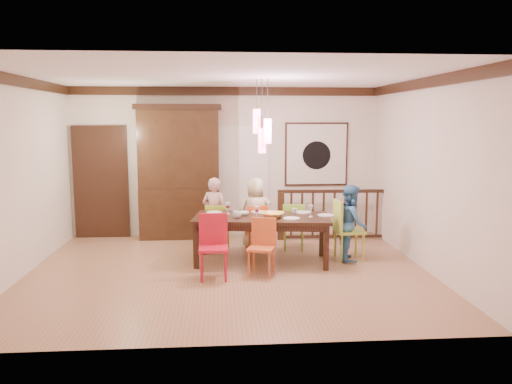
{
  "coord_description": "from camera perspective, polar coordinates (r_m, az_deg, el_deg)",
  "views": [
    {
      "loc": [
        -0.12,
        -7.3,
        2.27
      ],
      "look_at": [
        0.46,
        0.55,
        1.13
      ],
      "focal_mm": 35.0,
      "sensor_mm": 36.0,
      "label": 1
    }
  ],
  "objects": [
    {
      "name": "plate_near_left",
      "position": [
        7.61,
        -4.39,
        -3.26
      ],
      "size": [
        0.26,
        0.26,
        0.01
      ],
      "primitive_type": "cylinder",
      "color": "white",
      "rests_on": "dining_table"
    },
    {
      "name": "balustrade",
      "position": [
        9.67,
        8.93,
        -2.43
      ],
      "size": [
        2.18,
        0.15,
        0.96
      ],
      "rotation": [
        0.0,
        0.0,
        -0.03
      ],
      "color": "black",
      "rests_on": "floor"
    },
    {
      "name": "person_far_left",
      "position": [
        8.79,
        -4.74,
        -2.48
      ],
      "size": [
        0.55,
        0.47,
        1.28
      ],
      "primitive_type": "imported",
      "rotation": [
        0.0,
        0.0,
        2.72
      ],
      "color": "beige",
      "rests_on": "floor"
    },
    {
      "name": "chair_end_right",
      "position": [
        8.29,
        10.64,
        -3.82
      ],
      "size": [
        0.46,
        0.46,
        0.98
      ],
      "rotation": [
        0.0,
        0.0,
        1.62
      ],
      "color": "#AACC3E",
      "rests_on": "floor"
    },
    {
      "name": "chair_near_mid",
      "position": [
        7.35,
        0.62,
        -5.91
      ],
      "size": [
        0.47,
        0.47,
        0.83
      ],
      "rotation": [
        0.0,
        0.0,
        -0.31
      ],
      "color": "#C35225",
      "rests_on": "floor"
    },
    {
      "name": "plate_near_mid",
      "position": [
        7.77,
        4.07,
        -3.02
      ],
      "size": [
        0.26,
        0.26,
        0.01
      ],
      "primitive_type": "cylinder",
      "color": "white",
      "rests_on": "dining_table"
    },
    {
      "name": "wine_glass_a",
      "position": [
        8.12,
        -3.26,
        -1.89
      ],
      "size": [
        0.08,
        0.08,
        0.19
      ],
      "primitive_type": null,
      "color": "#590C19",
      "rests_on": "dining_table"
    },
    {
      "name": "ceiling",
      "position": [
        7.33,
        -3.35,
        13.14
      ],
      "size": [
        6.0,
        6.0,
        0.0
      ],
      "primitive_type": "plane",
      "rotation": [
        3.14,
        0.0,
        0.0
      ],
      "color": "white",
      "rests_on": "wall_back"
    },
    {
      "name": "china_hutch",
      "position": [
        9.68,
        -8.76,
        2.28
      ],
      "size": [
        1.63,
        0.46,
        2.57
      ],
      "color": "black",
      "rests_on": "floor"
    },
    {
      "name": "wall_left",
      "position": [
        7.89,
        -25.62,
        1.44
      ],
      "size": [
        0.0,
        5.0,
        5.0
      ],
      "primitive_type": "plane",
      "rotation": [
        1.57,
        0.0,
        1.57
      ],
      "color": "beige",
      "rests_on": "floor"
    },
    {
      "name": "floor",
      "position": [
        7.64,
        -3.17,
        -9.07
      ],
      "size": [
        6.0,
        6.0,
        0.0
      ],
      "primitive_type": "plane",
      "color": "#9C6C4B",
      "rests_on": "ground"
    },
    {
      "name": "plate_far_left",
      "position": [
        8.28,
        -4.79,
        -2.33
      ],
      "size": [
        0.26,
        0.26,
        0.01
      ],
      "primitive_type": "cylinder",
      "color": "white",
      "rests_on": "dining_table"
    },
    {
      "name": "wall_right",
      "position": [
        7.98,
        18.83,
        1.88
      ],
      "size": [
        0.0,
        5.0,
        5.0
      ],
      "primitive_type": "plane",
      "rotation": [
        1.57,
        0.0,
        -1.57
      ],
      "color": "beige",
      "rests_on": "floor"
    },
    {
      "name": "wine_glass_b",
      "position": [
        8.2,
        1.5,
        -1.78
      ],
      "size": [
        0.08,
        0.08,
        0.19
      ],
      "primitive_type": null,
      "color": "silver",
      "rests_on": "dining_table"
    },
    {
      "name": "serving_bowl",
      "position": [
        7.85,
        1.93,
        -2.64
      ],
      "size": [
        0.45,
        0.45,
        0.08
      ],
      "primitive_type": "imported",
      "rotation": [
        0.0,
        0.0,
        -0.41
      ],
      "color": "gold",
      "rests_on": "dining_table"
    },
    {
      "name": "small_bowl",
      "position": [
        8.03,
        -1.44,
        -2.48
      ],
      "size": [
        0.21,
        0.21,
        0.06
      ],
      "primitive_type": "imported",
      "rotation": [
        0.0,
        0.0,
        0.18
      ],
      "color": "white",
      "rests_on": "dining_table"
    },
    {
      "name": "plate_far_mid",
      "position": [
        8.29,
        0.35,
        -2.29
      ],
      "size": [
        0.26,
        0.26,
        0.01
      ],
      "primitive_type": "cylinder",
      "color": "white",
      "rests_on": "dining_table"
    },
    {
      "name": "white_doorway",
      "position": [
        9.85,
        -1.46,
        1.11
      ],
      "size": [
        0.97,
        0.05,
        2.22
      ],
      "primitive_type": "cube",
      "color": "silver",
      "rests_on": "wall_back"
    },
    {
      "name": "wall_back",
      "position": [
        9.83,
        -3.52,
        3.42
      ],
      "size": [
        6.0,
        0.0,
        6.0
      ],
      "primitive_type": "plane",
      "rotation": [
        1.57,
        0.0,
        0.0
      ],
      "color": "beige",
      "rests_on": "floor"
    },
    {
      "name": "plate_far_right",
      "position": [
        8.29,
        5.42,
        -2.32
      ],
      "size": [
        0.26,
        0.26,
        0.01
      ],
      "primitive_type": "cylinder",
      "color": "white",
      "rests_on": "dining_table"
    },
    {
      "name": "pendant_cluster",
      "position": [
        7.83,
        0.68,
        7.02
      ],
      "size": [
        0.27,
        0.21,
        1.14
      ],
      "color": "#FF4C71",
      "rests_on": "ceiling"
    },
    {
      "name": "chair_far_right",
      "position": [
        8.8,
        4.34,
        -3.53
      ],
      "size": [
        0.43,
        0.43,
        0.84
      ],
      "rotation": [
        0.0,
        0.0,
        2.99
      ],
      "color": "#88C635",
      "rests_on": "floor"
    },
    {
      "name": "panel_door",
      "position": [
        10.09,
        -17.26,
        0.9
      ],
      "size": [
        1.04,
        0.07,
        2.24
      ],
      "primitive_type": "cube",
      "color": "black",
      "rests_on": "wall_back"
    },
    {
      "name": "chair_far_mid",
      "position": [
        8.68,
        0.03,
        -3.73
      ],
      "size": [
        0.42,
        0.42,
        0.83
      ],
      "rotation": [
        0.0,
        0.0,
        3.27
      ],
      "color": "#E44515",
      "rests_on": "floor"
    },
    {
      "name": "person_end_right",
      "position": [
        8.26,
        10.82,
        -3.46
      ],
      "size": [
        0.54,
        0.65,
        1.24
      ],
      "primitive_type": "imported",
      "rotation": [
        0.0,
        0.0,
        1.45
      ],
      "color": "teal",
      "rests_on": "floor"
    },
    {
      "name": "person_far_mid",
      "position": [
        8.87,
        -0.02,
        -2.41
      ],
      "size": [
        0.64,
        0.43,
        1.27
      ],
      "primitive_type": "imported",
      "rotation": [
        0.0,
        0.0,
        3.09
      ],
      "color": "beige",
      "rests_on": "floor"
    },
    {
      "name": "chair_near_left",
      "position": [
        7.19,
        -4.89,
        -5.81
      ],
      "size": [
        0.42,
        0.42,
        0.93
      ],
      "rotation": [
        0.0,
        0.0,
        0.01
      ],
      "color": "#B61127",
      "rests_on": "floor"
    },
    {
      "name": "napkin",
      "position": [
        7.63,
        0.76,
        -3.21
      ],
      "size": [
        0.18,
        0.14,
        0.01
      ],
      "primitive_type": "cube",
      "color": "#D83359",
      "rests_on": "dining_table"
    },
    {
      "name": "cup_right",
      "position": [
        8.23,
        4.4,
        -2.16
      ],
      "size": [
        0.11,
        0.11,
        0.08
      ],
      "primitive_type": "imported",
      "rotation": [
        0.0,
        0.0,
        -0.33
      ],
      "color": "silver",
      "rests_on": "dining_table"
    },
    {
      "name": "wine_glass_c",
      "position": [
        7.75,
        0.08,
        -2.37
      ],
      "size": [
        0.08,
        0.08,
        0.19
      ],
      "primitive_type": null,
      "color": "#590C19",
      "rests_on": "dining_table"
    },
    {
      "name": "painting",
      "position": [
        9.97,
        6.91,
        4.31
      ],
      "size": [
        1.25,
        0.06,
        1.25
      ],
      "color": "black",
      "rests_on": "wall_back"
    },
    {
      "name": "crown_molding",
      "position": [
        7.32,
        -3.35,
        12.52
      ],
      "size": [
        6.0,
        5.0,
        0.16
      ],
      "primitive_type": null,
      "color": "black",
      "rests_on": "wall_back"
    },
    {
      "name": "chair_far_left",
      "position": [
        8.78,
        -4.36,
        -3.64
      ],
      "size": [
        0.45,
        0.45,
        0.82
      ],
      "rotation": [
        0.0,
        0.0,
        2.91
      ],
      "color": "#B7CF30",
      "rests_on": "floor"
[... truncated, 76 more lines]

